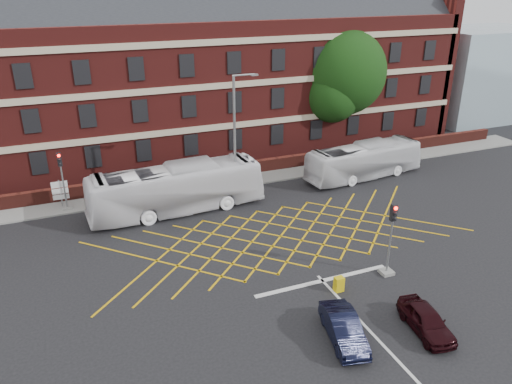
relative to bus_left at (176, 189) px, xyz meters
name	(u,v)px	position (x,y,z in m)	size (l,w,h in m)	color
ground	(294,251)	(5.20, -8.18, -1.71)	(120.00, 120.00, 0.00)	black
victorian_building	(194,65)	(5.45, 13.82, 6.12)	(51.00, 12.17, 20.40)	#5A1917
boundary_wall	(225,171)	(5.20, 4.82, -1.16)	(56.00, 0.50, 1.10)	#4B1914
far_pavement	(229,181)	(5.20, 3.82, -1.65)	(60.00, 3.00, 0.12)	slate
glass_block	(479,73)	(39.20, 12.82, 3.29)	(14.00, 10.00, 10.00)	#99B2BF
box_junction_hatching	(281,236)	(5.20, -6.18, -1.70)	(11.50, 0.12, 0.02)	#CC990C
stop_line	(322,281)	(5.20, -11.68, -1.70)	(8.00, 0.30, 0.02)	silver
centre_line	(395,358)	(5.20, -18.18, -1.70)	(0.15, 14.00, 0.02)	silver
bus_left	(176,189)	(0.00, 0.00, 0.00)	(2.88, 12.30, 3.42)	white
bus_right	(364,161)	(15.80, 0.60, -0.27)	(2.43, 10.37, 2.89)	silver
car_navy	(344,328)	(3.72, -16.25, -1.09)	(1.32, 3.79, 1.25)	black
car_maroon	(426,320)	(7.62, -17.17, -1.11)	(1.43, 3.54, 1.21)	black
deciduous_tree	(342,78)	(18.36, 8.90, 4.84)	(8.13, 8.04, 11.14)	black
traffic_light_near	(390,246)	(8.88, -12.38, 0.05)	(0.70, 0.70, 4.27)	slate
traffic_light_far	(64,187)	(-7.27, 3.20, 0.05)	(0.70, 0.70, 4.27)	slate
street_lamp	(236,160)	(4.42, -0.06, 1.52)	(2.25, 1.00, 9.31)	slate
direction_signs	(60,191)	(-7.56, 3.43, -0.33)	(1.10, 0.16, 2.20)	gray
utility_cabinet	(339,284)	(5.53, -12.82, -1.30)	(0.49, 0.38, 0.82)	gold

